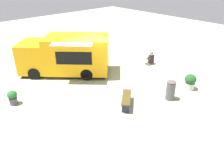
{
  "coord_description": "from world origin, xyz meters",
  "views": [
    {
      "loc": [
        -7.08,
        -9.36,
        5.88
      ],
      "look_at": [
        0.1,
        -1.53,
        0.73
      ],
      "focal_mm": 34.76,
      "sensor_mm": 36.0,
      "label": 1
    }
  ],
  "objects": [
    {
      "name": "planter_flowering_far",
      "position": [
        -4.61,
        0.38,
        0.39
      ],
      "size": [
        0.45,
        0.45,
        0.71
      ],
      "color": "#534D5B",
      "rests_on": "ground_plane"
    },
    {
      "name": "ground_plane",
      "position": [
        0.0,
        0.0,
        0.0
      ],
      "size": [
        40.0,
        40.0,
        0.0
      ],
      "primitive_type": "plane",
      "color": "#AAB18D"
    },
    {
      "name": "trash_bin",
      "position": [
        1.34,
        -4.48,
        0.51
      ],
      "size": [
        0.45,
        0.45,
        1.02
      ],
      "color": "#5A5659",
      "rests_on": "ground_plane"
    },
    {
      "name": "planter_flowering_near",
      "position": [
        3.01,
        -4.6,
        0.45
      ],
      "size": [
        0.61,
        0.61,
        0.86
      ],
      "color": "silver",
      "rests_on": "ground_plane"
    },
    {
      "name": "plaza_bench",
      "position": [
        -0.68,
        -3.4,
        0.36
      ],
      "size": [
        1.34,
        1.23,
        0.49
      ],
      "color": "brown",
      "rests_on": "ground_plane"
    },
    {
      "name": "food_truck",
      "position": [
        -0.76,
        1.67,
        1.14
      ],
      "size": [
        5.24,
        5.19,
        2.35
      ],
      "color": "#F9A711",
      "rests_on": "ground_plane"
    },
    {
      "name": "person_customer",
      "position": [
        4.18,
        -1.01,
        0.36
      ],
      "size": [
        0.76,
        0.55,
        0.9
      ],
      "color": "#777250",
      "rests_on": "ground_plane"
    }
  ]
}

